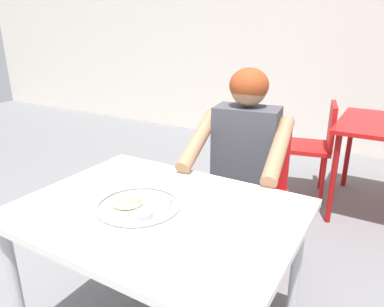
{
  "coord_description": "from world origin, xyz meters",
  "views": [
    {
      "loc": [
        0.83,
        -0.88,
        1.38
      ],
      "look_at": [
        0.1,
        0.35,
        0.87
      ],
      "focal_mm": 32.86,
      "sensor_mm": 36.0,
      "label": 1
    }
  ],
  "objects_px": {
    "table_foreground": "(158,225)",
    "thali_tray": "(139,205)",
    "chair_foreground": "(250,183)",
    "diner_foreground": "(241,162)",
    "chair_red_left": "(315,142)",
    "drinking_cup": "(214,211)"
  },
  "relations": [
    {
      "from": "table_foreground",
      "to": "thali_tray",
      "type": "xyz_separation_m",
      "value": [
        -0.06,
        -0.04,
        0.09
      ]
    },
    {
      "from": "table_foreground",
      "to": "chair_foreground",
      "type": "height_order",
      "value": "chair_foreground"
    },
    {
      "from": "diner_foreground",
      "to": "chair_foreground",
      "type": "bearing_deg",
      "value": 95.88
    },
    {
      "from": "thali_tray",
      "to": "diner_foreground",
      "type": "relative_size",
      "value": 0.28
    },
    {
      "from": "chair_foreground",
      "to": "chair_red_left",
      "type": "bearing_deg",
      "value": 82.38
    },
    {
      "from": "thali_tray",
      "to": "chair_foreground",
      "type": "bearing_deg",
      "value": 83.23
    },
    {
      "from": "table_foreground",
      "to": "chair_foreground",
      "type": "distance_m",
      "value": 0.89
    },
    {
      "from": "chair_foreground",
      "to": "drinking_cup",
      "type": "bearing_deg",
      "value": -77.38
    },
    {
      "from": "table_foreground",
      "to": "thali_tray",
      "type": "bearing_deg",
      "value": -149.89
    },
    {
      "from": "table_foreground",
      "to": "drinking_cup",
      "type": "height_order",
      "value": "drinking_cup"
    },
    {
      "from": "diner_foreground",
      "to": "chair_red_left",
      "type": "relative_size",
      "value": 1.46
    },
    {
      "from": "chair_red_left",
      "to": "thali_tray",
      "type": "bearing_deg",
      "value": -97.24
    },
    {
      "from": "thali_tray",
      "to": "drinking_cup",
      "type": "relative_size",
      "value": 3.72
    },
    {
      "from": "diner_foreground",
      "to": "chair_red_left",
      "type": "height_order",
      "value": "diner_foreground"
    },
    {
      "from": "chair_red_left",
      "to": "table_foreground",
      "type": "bearing_deg",
      "value": -95.58
    },
    {
      "from": "table_foreground",
      "to": "chair_foreground",
      "type": "relative_size",
      "value": 1.25
    },
    {
      "from": "thali_tray",
      "to": "diner_foreground",
      "type": "height_order",
      "value": "diner_foreground"
    },
    {
      "from": "table_foreground",
      "to": "drinking_cup",
      "type": "relative_size",
      "value": 12.1
    },
    {
      "from": "drinking_cup",
      "to": "table_foreground",
      "type": "bearing_deg",
      "value": -176.88
    },
    {
      "from": "table_foreground",
      "to": "thali_tray",
      "type": "height_order",
      "value": "thali_tray"
    },
    {
      "from": "drinking_cup",
      "to": "chair_foreground",
      "type": "height_order",
      "value": "chair_foreground"
    },
    {
      "from": "thali_tray",
      "to": "table_foreground",
      "type": "bearing_deg",
      "value": 30.11
    }
  ]
}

